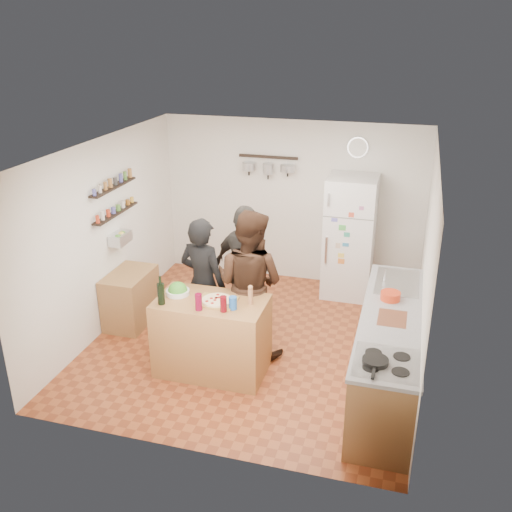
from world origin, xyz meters
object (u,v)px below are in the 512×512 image
(salad_bowl, at_px, (178,292))
(wall_clock, at_px, (358,147))
(prep_island, at_px, (212,336))
(person_back, at_px, (245,270))
(wine_bottle, at_px, (161,294))
(fridge, at_px, (349,237))
(person_center, at_px, (249,283))
(red_bowl, at_px, (390,296))
(pepper_mill, at_px, (250,296))
(salt_canister, at_px, (233,303))
(skillet, at_px, (375,361))
(side_table, at_px, (131,298))
(person_left, at_px, (203,283))
(counter_run, at_px, (389,353))

(salad_bowl, relative_size, wall_clock, 0.89)
(prep_island, xyz_separation_m, person_back, (0.10, 1.02, 0.40))
(wine_bottle, bearing_deg, fridge, 57.39)
(salad_bowl, relative_size, fridge, 0.15)
(person_center, bearing_deg, red_bowl, -165.99)
(wine_bottle, bearing_deg, pepper_mill, 15.87)
(salad_bowl, bearing_deg, prep_island, -6.79)
(wine_bottle, distance_m, person_center, 1.11)
(pepper_mill, relative_size, person_center, 0.10)
(salt_canister, height_order, skillet, salt_canister)
(red_bowl, bearing_deg, skillet, -92.12)
(wine_bottle, bearing_deg, person_back, 64.39)
(wine_bottle, relative_size, pepper_mill, 1.36)
(person_back, distance_m, wall_clock, 2.49)
(side_table, bearing_deg, salt_canister, -27.36)
(wine_bottle, height_order, skillet, wine_bottle)
(person_left, xyz_separation_m, skillet, (2.19, -1.33, 0.10))
(wine_bottle, bearing_deg, red_bowl, 17.67)
(person_left, distance_m, red_bowl, 2.24)
(fridge, xyz_separation_m, wall_clock, (0.00, 0.33, 1.25))
(salt_canister, relative_size, wall_clock, 0.48)
(skillet, bearing_deg, pepper_mill, 149.53)
(person_left, xyz_separation_m, red_bowl, (2.24, 0.02, 0.12))
(pepper_mill, bearing_deg, person_center, 107.69)
(wine_bottle, distance_m, fridge, 3.23)
(person_center, height_order, wall_clock, wall_clock)
(person_back, bearing_deg, fridge, -101.27)
(salad_bowl, distance_m, fridge, 2.96)
(person_left, xyz_separation_m, counter_run, (2.29, -0.34, -0.39))
(wine_bottle, relative_size, salt_canister, 1.69)
(person_center, bearing_deg, salt_canister, 104.13)
(salt_canister, height_order, person_center, person_center)
(wine_bottle, bearing_deg, person_left, 75.31)
(person_back, relative_size, red_bowl, 7.75)
(wall_clock, bearing_deg, prep_island, -113.65)
(counter_run, relative_size, red_bowl, 11.85)
(person_center, distance_m, wall_clock, 2.76)
(prep_island, bearing_deg, wine_bottle, -156.25)
(wine_bottle, height_order, fridge, fridge)
(skillet, relative_size, fridge, 0.13)
(salad_bowl, bearing_deg, red_bowl, 12.13)
(wall_clock, bearing_deg, person_back, -122.35)
(fridge, relative_size, side_table, 2.25)
(salad_bowl, xyz_separation_m, salt_canister, (0.72, -0.17, 0.05))
(skillet, bearing_deg, salt_canister, 156.94)
(prep_island, relative_size, side_table, 1.56)
(pepper_mill, bearing_deg, person_back, 109.93)
(prep_island, xyz_separation_m, person_left, (-0.30, 0.54, 0.39))
(fridge, bearing_deg, wine_bottle, -122.61)
(wine_bottle, relative_size, person_left, 0.15)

